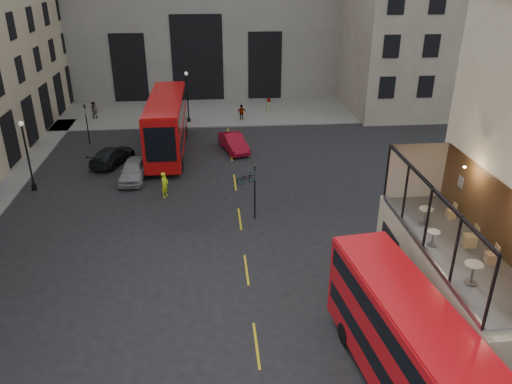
{
  "coord_description": "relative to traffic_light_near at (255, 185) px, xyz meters",
  "views": [
    {
      "loc": [
        -3.6,
        -17.2,
        15.67
      ],
      "look_at": [
        -1.13,
        9.74,
        3.0
      ],
      "focal_mm": 35.0,
      "sensor_mm": 36.0,
      "label": 1
    }
  ],
  "objects": [
    {
      "name": "car_b",
      "position": [
        -0.74,
        13.05,
        -1.66
      ],
      "size": [
        2.77,
        4.89,
        1.53
      ],
      "primitive_type": "imported",
      "rotation": [
        0.0,
        0.0,
        0.26
      ],
      "color": "maroon",
      "rests_on": "ground"
    },
    {
      "name": "cafe_table_mid",
      "position": [
        6.54,
        -11.66,
        2.62
      ],
      "size": [
        0.54,
        0.54,
        0.67
      ],
      "color": "white",
      "rests_on": "cafe_floor"
    },
    {
      "name": "pedestrian_d",
      "position": [
        3.84,
        25.35,
        -1.63
      ],
      "size": [
        0.8,
        0.92,
        1.58
      ],
      "primitive_type": "imported",
      "rotation": [
        0.0,
        0.0,
        2.05
      ],
      "color": "gray",
      "rests_on": "ground"
    },
    {
      "name": "pedestrian_c",
      "position": [
        0.59,
        22.16,
        -1.55
      ],
      "size": [
        1.1,
        0.69,
        1.74
      ],
      "primitive_type": "imported",
      "rotation": [
        0.0,
        0.0,
        3.42
      ],
      "color": "gray",
      "rests_on": "ground"
    },
    {
      "name": "bicycle",
      "position": [
        -0.17,
        5.9,
        -2.02
      ],
      "size": [
        1.64,
        1.13,
        0.81
      ],
      "primitive_type": "imported",
      "rotation": [
        0.0,
        0.0,
        1.99
      ],
      "color": "gray",
      "rests_on": "ground"
    },
    {
      "name": "traffic_light_near",
      "position": [
        0.0,
        0.0,
        0.0
      ],
      "size": [
        0.16,
        0.2,
        3.8
      ],
      "color": "black",
      "rests_on": "ground"
    },
    {
      "name": "street_lamp_a",
      "position": [
        -16.0,
        6.0,
        -0.03
      ],
      "size": [
        0.36,
        0.36,
        5.33
      ],
      "color": "black",
      "rests_on": "ground"
    },
    {
      "name": "pedestrian_b",
      "position": [
        -6.7,
        16.35,
        -1.52
      ],
      "size": [
        1.35,
        1.17,
        1.81
      ],
      "primitive_type": "imported",
      "rotation": [
        0.0,
        0.0,
        0.52
      ],
      "color": "gray",
      "rests_on": "ground"
    },
    {
      "name": "car_c",
      "position": [
        -11.05,
        10.92,
        -1.71
      ],
      "size": [
        3.66,
        5.3,
        1.42
      ],
      "primitive_type": "imported",
      "rotation": [
        0.0,
        0.0,
        2.76
      ],
      "color": "black",
      "rests_on": "ground"
    },
    {
      "name": "cyclist",
      "position": [
        -6.16,
        3.91,
        -1.47
      ],
      "size": [
        0.7,
        0.82,
        1.91
      ],
      "primitive_type": "imported",
      "rotation": [
        0.0,
        0.0,
        1.14
      ],
      "color": "#D2F619",
      "rests_on": "ground"
    },
    {
      "name": "car_a",
      "position": [
        -8.83,
        7.28,
        -1.65
      ],
      "size": [
        2.04,
        4.64,
        1.56
      ],
      "primitive_type": "imported",
      "rotation": [
        0.0,
        0.0,
        -0.05
      ],
      "color": "gray",
      "rests_on": "ground"
    },
    {
      "name": "bus_near",
      "position": [
        4.5,
        -15.57,
        0.06
      ],
      "size": [
        3.83,
        11.32,
        4.43
      ],
      "color": "red",
      "rests_on": "ground"
    },
    {
      "name": "pavement_far",
      "position": [
        -5.0,
        26.0,
        -2.36
      ],
      "size": [
        40.0,
        12.0,
        0.12
      ],
      "primitive_type": "cube",
      "color": "slate",
      "rests_on": "ground"
    },
    {
      "name": "ground",
      "position": [
        1.0,
        -12.0,
        -2.42
      ],
      "size": [
        140.0,
        140.0,
        0.0
      ],
      "primitive_type": "plane",
      "color": "black",
      "rests_on": "ground"
    },
    {
      "name": "building_right",
      "position": [
        21.0,
        27.97,
        7.97
      ],
      "size": [
        16.6,
        18.6,
        20.0
      ],
      "color": "#ADA28C",
      "rests_on": "ground"
    },
    {
      "name": "bus_far",
      "position": [
        -6.51,
        13.14,
        0.37
      ],
      "size": [
        2.97,
        12.5,
        4.98
      ],
      "color": "#BB0D0D",
      "rests_on": "ground"
    },
    {
      "name": "traffic_light_far",
      "position": [
        -14.0,
        16.0,
        0.0
      ],
      "size": [
        0.16,
        0.2,
        3.8
      ],
      "color": "black",
      "rests_on": "ground"
    },
    {
      "name": "cafe_table_near",
      "position": [
        6.87,
        -14.44,
        2.74
      ],
      "size": [
        0.68,
        0.68,
        0.85
      ],
      "color": "beige",
      "rests_on": "cafe_floor"
    },
    {
      "name": "host_frontage",
      "position": [
        7.5,
        -12.0,
        -0.17
      ],
      "size": [
        3.0,
        11.0,
        4.5
      ],
      "primitive_type": "cube",
      "color": "beige",
      "rests_on": "ground"
    },
    {
      "name": "street_lamp_b",
      "position": [
        -5.0,
        22.0,
        -0.03
      ],
      "size": [
        0.36,
        0.36,
        5.33
      ],
      "color": "black",
      "rests_on": "ground"
    },
    {
      "name": "cafe_chair_d",
      "position": [
        8.43,
        -9.35,
        2.4
      ],
      "size": [
        0.38,
        0.38,
        0.75
      ],
      "color": "#D2B579",
      "rests_on": "cafe_floor"
    },
    {
      "name": "cafe_table_far",
      "position": [
        6.97,
        -9.79,
        2.7
      ],
      "size": [
        0.63,
        0.63,
        0.79
      ],
      "color": "beige",
      "rests_on": "cafe_floor"
    },
    {
      "name": "cafe_chair_c",
      "position": [
        8.09,
        -11.87,
        2.47
      ],
      "size": [
        0.54,
        0.54,
        0.98
      ],
      "color": "tan",
      "rests_on": "cafe_floor"
    },
    {
      "name": "cafe_chair_b",
      "position": [
        8.31,
        -13.21,
        2.43
      ],
      "size": [
        0.46,
        0.46,
        0.83
      ],
      "color": "tan",
      "rests_on": "cafe_floor"
    },
    {
      "name": "cafe_floor",
      "position": [
        7.5,
        -12.0,
        2.12
      ],
      "size": [
        3.0,
        10.0,
        0.1
      ],
      "primitive_type": "cube",
      "color": "slate",
      "rests_on": "host_frontage"
    },
    {
      "name": "gateway",
      "position": [
        -4.0,
        35.99,
        6.96
      ],
      "size": [
        35.0,
        10.6,
        18.0
      ],
      "color": "gray",
      "rests_on": "ground"
    },
    {
      "name": "pedestrian_a",
      "position": [
        -15.0,
        23.82,
        -1.44
      ],
      "size": [
        1.11,
        0.95,
        1.96
      ],
      "primitive_type": "imported",
      "rotation": [
        0.0,
        0.0,
        -0.25
      ],
      "color": "gray",
      "rests_on": "ground"
    }
  ]
}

